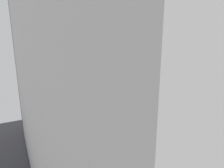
{
  "coord_description": "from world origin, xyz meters",
  "views": [
    {
      "loc": [
        -2.55,
        -1.92,
        1.74
      ],
      "look_at": [
        -0.88,
        1.3,
        0.82
      ],
      "focal_mm": 32.49,
      "sensor_mm": 36.0,
      "label": 1
    }
  ],
  "objects": [
    {
      "name": "tap_on_left_sink",
      "position": [
        -1.87,
        1.63,
        0.86
      ],
      "size": [
        0.03,
        0.13,
        0.11
      ],
      "color": "silver",
      "rests_on": "vanity_sink_left"
    },
    {
      "name": "ground_plane",
      "position": [
        0.0,
        0.0,
        -0.05
      ],
      "size": [
        6.07,
        4.76,
        0.1
      ],
      "primitive_type": "cube",
      "color": "#2D2D33",
      "rests_on": "ground"
    },
    {
      "name": "toothbrush_cup",
      "position": [
        -2.1,
        1.62,
        0.85
      ],
      "size": [
        0.07,
        0.07,
        0.2
      ],
      "color": "silver",
      "rests_on": "vanity_sink_left"
    },
    {
      "name": "bath_mat",
      "position": [
        -1.87,
        0.89,
        0.01
      ],
      "size": [
        0.68,
        0.44,
        0.01
      ],
      "primitive_type": "cube",
      "color": "slate",
      "rests_on": "ground"
    },
    {
      "name": "tap_on_right_sink",
      "position": [
        -0.88,
        1.63,
        0.86
      ],
      "size": [
        0.03,
        0.13,
        0.11
      ],
      "color": "silver",
      "rests_on": "vanity_sink_right"
    },
    {
      "name": "toilet",
      "position": [
        0.06,
        1.46,
        0.38
      ],
      "size": [
        0.48,
        0.62,
        1.0
      ],
      "color": "#56331E",
      "rests_on": "ground"
    },
    {
      "name": "wall_left",
      "position": [
        -2.37,
        0.0,
        1.32
      ],
      "size": [
        0.12,
        3.56,
        2.65
      ],
      "primitive_type": "cube",
      "color": "#B7B5B2",
      "rests_on": "ground"
    },
    {
      "name": "wall_back",
      "position": [
        -0.02,
        1.72,
        1.33
      ],
      "size": [
        4.87,
        0.59,
        2.65
      ],
      "color": "#B7B5B2",
      "rests_on": "ground"
    },
    {
      "name": "soap_dispenser",
      "position": [
        -0.64,
        1.63,
        0.88
      ],
      "size": [
        0.06,
        0.06,
        0.2
      ],
      "color": "white",
      "rests_on": "vanity_sink_right"
    },
    {
      "name": "vanity_sink_right",
      "position": [
        -0.88,
        1.47,
        0.42
      ],
      "size": [
        0.61,
        0.46,
        0.79
      ],
      "color": "#56331E",
      "rests_on": "ground"
    },
    {
      "name": "folded_hand_towel",
      "position": [
        -0.92,
        1.34,
        0.81
      ],
      "size": [
        0.22,
        0.16,
        0.04
      ],
      "primitive_type": "cube",
      "color": "gray",
      "rests_on": "vanity_sink_right"
    },
    {
      "name": "vanity_sink_left",
      "position": [
        -1.87,
        1.47,
        0.42
      ],
      "size": [
        0.61,
        0.46,
        0.79
      ],
      "color": "#56331E",
      "rests_on": "ground"
    }
  ]
}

